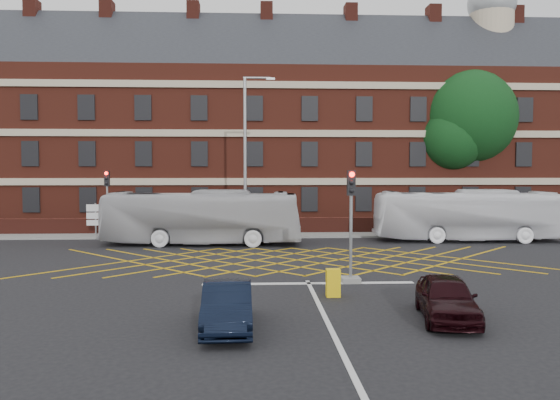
{
  "coord_description": "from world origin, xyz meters",
  "views": [
    {
      "loc": [
        -2.04,
        -23.81,
        4.23
      ],
      "look_at": [
        -0.85,
        1.5,
        2.9
      ],
      "focal_mm": 35.0,
      "sensor_mm": 36.0,
      "label": 1
    }
  ],
  "objects_px": {
    "bus_right": "(468,215)",
    "deciduous_tree": "(467,125)",
    "traffic_light_far": "(107,212)",
    "direction_signs": "(95,216)",
    "street_lamp": "(246,185)",
    "utility_cabinet": "(333,283)",
    "car_navy": "(227,306)",
    "bus_left": "(202,217)",
    "car_maroon": "(447,298)",
    "traffic_light_near": "(351,236)"
  },
  "relations": [
    {
      "from": "bus_right",
      "to": "car_navy",
      "type": "distance_m",
      "value": 22.54
    },
    {
      "from": "deciduous_tree",
      "to": "utility_cabinet",
      "type": "relative_size",
      "value": 12.78
    },
    {
      "from": "street_lamp",
      "to": "car_navy",
      "type": "bearing_deg",
      "value": -90.85
    },
    {
      "from": "traffic_light_far",
      "to": "direction_signs",
      "type": "distance_m",
      "value": 1.94
    },
    {
      "from": "traffic_light_near",
      "to": "car_navy",
      "type": "bearing_deg",
      "value": -126.6
    },
    {
      "from": "bus_left",
      "to": "car_maroon",
      "type": "height_order",
      "value": "bus_left"
    },
    {
      "from": "car_navy",
      "to": "deciduous_tree",
      "type": "bearing_deg",
      "value": 55.64
    },
    {
      "from": "traffic_light_far",
      "to": "utility_cabinet",
      "type": "xyz_separation_m",
      "value": [
        11.67,
        -15.69,
        -1.29
      ]
    },
    {
      "from": "traffic_light_near",
      "to": "street_lamp",
      "type": "relative_size",
      "value": 0.44
    },
    {
      "from": "deciduous_tree",
      "to": "traffic_light_far",
      "type": "height_order",
      "value": "deciduous_tree"
    },
    {
      "from": "street_lamp",
      "to": "utility_cabinet",
      "type": "xyz_separation_m",
      "value": [
        3.13,
        -14.01,
        -2.96
      ]
    },
    {
      "from": "street_lamp",
      "to": "utility_cabinet",
      "type": "distance_m",
      "value": 14.65
    },
    {
      "from": "deciduous_tree",
      "to": "street_lamp",
      "type": "xyz_separation_m",
      "value": [
        -16.7,
        -9.0,
        -4.39
      ]
    },
    {
      "from": "traffic_light_far",
      "to": "street_lamp",
      "type": "height_order",
      "value": "street_lamp"
    },
    {
      "from": "bus_right",
      "to": "car_navy",
      "type": "height_order",
      "value": "bus_right"
    },
    {
      "from": "bus_left",
      "to": "deciduous_tree",
      "type": "distance_m",
      "value": 22.37
    },
    {
      "from": "street_lamp",
      "to": "direction_signs",
      "type": "distance_m",
      "value": 10.42
    },
    {
      "from": "traffic_light_far",
      "to": "car_maroon",
      "type": "bearing_deg",
      "value": -52.21
    },
    {
      "from": "car_maroon",
      "to": "traffic_light_near",
      "type": "xyz_separation_m",
      "value": [
        -1.81,
        5.32,
        1.13
      ]
    },
    {
      "from": "bus_right",
      "to": "car_navy",
      "type": "bearing_deg",
      "value": 146.05
    },
    {
      "from": "bus_left",
      "to": "car_navy",
      "type": "bearing_deg",
      "value": -169.12
    },
    {
      "from": "bus_right",
      "to": "deciduous_tree",
      "type": "height_order",
      "value": "deciduous_tree"
    },
    {
      "from": "traffic_light_near",
      "to": "bus_right",
      "type": "bearing_deg",
      "value": 52.13
    },
    {
      "from": "deciduous_tree",
      "to": "direction_signs",
      "type": "xyz_separation_m",
      "value": [
        -26.41,
        -5.82,
        -6.44
      ]
    },
    {
      "from": "traffic_light_far",
      "to": "street_lamp",
      "type": "relative_size",
      "value": 0.44
    },
    {
      "from": "deciduous_tree",
      "to": "traffic_light_near",
      "type": "height_order",
      "value": "deciduous_tree"
    },
    {
      "from": "bus_right",
      "to": "deciduous_tree",
      "type": "relative_size",
      "value": 0.94
    },
    {
      "from": "car_maroon",
      "to": "utility_cabinet",
      "type": "relative_size",
      "value": 3.97
    },
    {
      "from": "traffic_light_far",
      "to": "utility_cabinet",
      "type": "distance_m",
      "value": 19.6
    },
    {
      "from": "bus_right",
      "to": "deciduous_tree",
      "type": "bearing_deg",
      "value": -16.97
    },
    {
      "from": "bus_right",
      "to": "traffic_light_near",
      "type": "distance_m",
      "value": 15.13
    },
    {
      "from": "bus_right",
      "to": "car_maroon",
      "type": "height_order",
      "value": "bus_right"
    },
    {
      "from": "bus_left",
      "to": "bus_right",
      "type": "distance_m",
      "value": 15.98
    },
    {
      "from": "utility_cabinet",
      "to": "bus_left",
      "type": "bearing_deg",
      "value": 112.9
    },
    {
      "from": "bus_left",
      "to": "direction_signs",
      "type": "distance_m",
      "value": 8.12
    },
    {
      "from": "traffic_light_near",
      "to": "utility_cabinet",
      "type": "bearing_deg",
      "value": -113.53
    },
    {
      "from": "bus_left",
      "to": "car_maroon",
      "type": "distance_m",
      "value": 18.5
    },
    {
      "from": "bus_left",
      "to": "traffic_light_near",
      "type": "bearing_deg",
      "value": -145.68
    },
    {
      "from": "deciduous_tree",
      "to": "traffic_light_near",
      "type": "xyz_separation_m",
      "value": [
        -12.55,
        -20.69,
        -6.05
      ]
    },
    {
      "from": "bus_left",
      "to": "deciduous_tree",
      "type": "xyz_separation_m",
      "value": [
        19.23,
        9.6,
        6.23
      ]
    },
    {
      "from": "bus_left",
      "to": "traffic_light_far",
      "type": "distance_m",
      "value": 6.43
    },
    {
      "from": "car_maroon",
      "to": "direction_signs",
      "type": "distance_m",
      "value": 25.57
    },
    {
      "from": "bus_left",
      "to": "direction_signs",
      "type": "xyz_separation_m",
      "value": [
        -7.18,
        3.78,
        -0.21
      ]
    },
    {
      "from": "car_navy",
      "to": "direction_signs",
      "type": "bearing_deg",
      "value": 112.58
    },
    {
      "from": "deciduous_tree",
      "to": "utility_cabinet",
      "type": "height_order",
      "value": "deciduous_tree"
    },
    {
      "from": "car_navy",
      "to": "street_lamp",
      "type": "relative_size",
      "value": 0.38
    },
    {
      "from": "street_lamp",
      "to": "utility_cabinet",
      "type": "height_order",
      "value": "street_lamp"
    },
    {
      "from": "traffic_light_far",
      "to": "direction_signs",
      "type": "height_order",
      "value": "traffic_light_far"
    },
    {
      "from": "street_lamp",
      "to": "utility_cabinet",
      "type": "bearing_deg",
      "value": -77.4
    },
    {
      "from": "bus_right",
      "to": "direction_signs",
      "type": "height_order",
      "value": "bus_right"
    }
  ]
}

